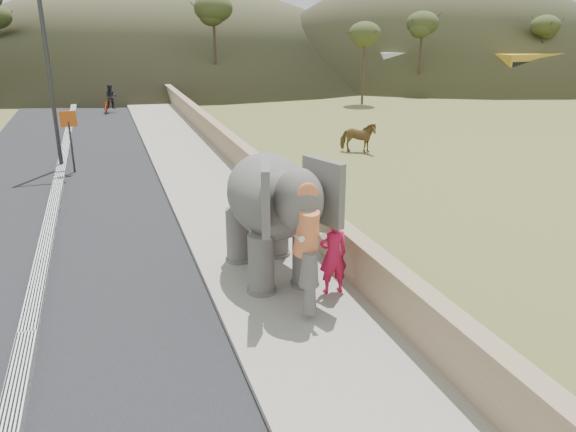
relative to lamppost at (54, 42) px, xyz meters
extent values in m
plane|color=olive|center=(4.69, -13.90, -4.87)|extent=(160.00, 160.00, 0.00)
cube|color=black|center=(-0.31, -3.90, -4.86)|extent=(7.00, 120.00, 0.03)
cube|color=black|center=(-0.31, -3.90, -4.76)|extent=(0.35, 120.00, 0.22)
cube|color=#9E9687|center=(4.69, -3.90, -4.80)|extent=(3.00, 120.00, 0.15)
cube|color=tan|center=(6.34, -3.90, -4.32)|extent=(0.30, 120.00, 1.10)
cylinder|color=#323137|center=(-0.31, 0.00, -0.87)|extent=(0.16, 0.16, 8.00)
cylinder|color=#2D2D33|center=(0.19, -0.76, -3.87)|extent=(0.08, 0.08, 2.00)
cube|color=#BF4E11|center=(0.19, -0.76, -2.77)|extent=(0.60, 0.05, 0.60)
imported|color=brown|center=(12.19, -0.94, -4.19)|extent=(1.77, 1.45, 1.37)
imported|color=#B0AFB6|center=(19.77, 21.92, -4.15)|extent=(4.47, 2.47, 1.44)
cube|color=white|center=(30.40, 21.12, -3.32)|extent=(11.27, 4.44, 3.10)
cube|color=gold|center=(38.51, 16.87, -3.32)|extent=(11.19, 3.54, 3.10)
cone|color=brown|center=(40.69, 38.10, 3.13)|extent=(56.00, 56.00, 16.00)
cone|color=brown|center=(9.69, 56.10, 2.13)|extent=(80.00, 80.00, 14.00)
imported|color=#BC1439|center=(5.64, -13.68, -3.87)|extent=(0.62, 0.41, 1.70)
imported|color=#97250D|center=(1.77, 14.83, -4.43)|extent=(0.66, 1.72, 0.89)
imported|color=black|center=(2.13, 14.83, -3.84)|extent=(0.79, 0.63, 1.57)
camera|label=1|loc=(1.38, -23.52, 0.66)|focal=35.00mm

